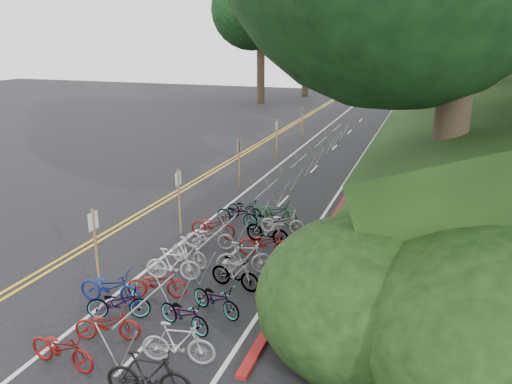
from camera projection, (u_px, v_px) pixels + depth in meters
ground at (81, 293)px, 14.32m from camera, size 120.00×120.00×0.00m
road_markings at (233, 195)px, 23.20m from camera, size 7.47×80.00×0.01m
red_curb at (349, 193)px, 23.28m from camera, size 0.25×28.00×0.10m
embankment at (510, 125)px, 26.54m from camera, size 14.30×48.14×9.11m
bike_rack_front at (147, 309)px, 12.00m from camera, size 1.09×2.71×1.06m
bike_racks_rest at (299, 167)px, 24.80m from camera, size 1.14×23.00×1.17m
signpost_near at (96, 247)px, 13.85m from camera, size 0.08×0.40×2.58m
signposts_rest at (260, 148)px, 26.29m from camera, size 0.08×18.40×2.50m
bike_front at (110, 287)px, 13.67m from camera, size 0.76×1.89×0.97m
bike_valet at (211, 260)px, 15.33m from camera, size 3.45×12.23×1.10m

